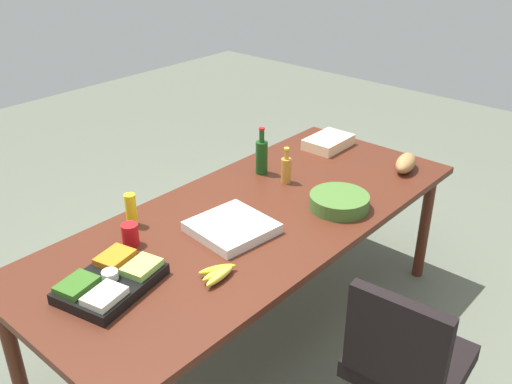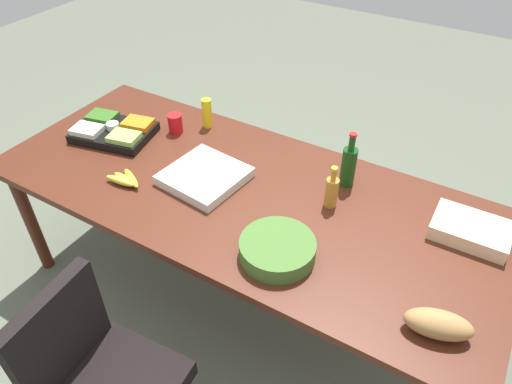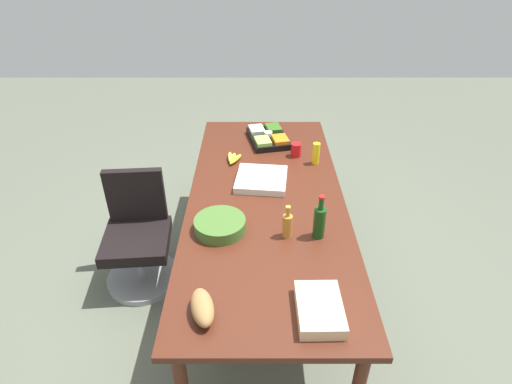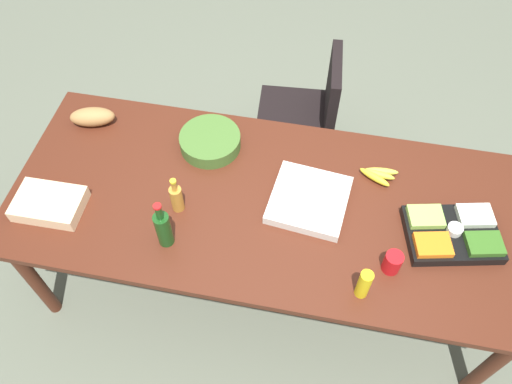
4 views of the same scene
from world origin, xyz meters
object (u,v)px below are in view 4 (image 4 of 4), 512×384
(pizza_box, at_px, (309,200))
(salad_bowl, at_px, (210,141))
(office_chair, at_px, (301,125))
(red_solo_cup, at_px, (392,262))
(wine_bottle, at_px, (163,228))
(sheet_cake, at_px, (49,204))
(banana_bunch, at_px, (378,174))
(veggie_tray, at_px, (453,233))
(bread_loaf, at_px, (92,117))
(mustard_bottle, at_px, (364,284))
(conference_table, at_px, (268,209))
(dressing_bottle, at_px, (177,198))

(pizza_box, bearing_deg, salad_bowl, 161.10)
(office_chair, relative_size, red_solo_cup, 8.00)
(wine_bottle, height_order, sheet_cake, wine_bottle)
(banana_bunch, xyz_separation_m, veggie_tray, (0.35, -0.29, 0.01))
(banana_bunch, distance_m, veggie_tray, 0.46)
(banana_bunch, relative_size, bread_loaf, 0.84)
(wine_bottle, distance_m, red_solo_cup, 1.02)
(wine_bottle, xyz_separation_m, bread_loaf, (-0.60, 0.64, -0.06))
(veggie_tray, xyz_separation_m, red_solo_cup, (-0.27, -0.22, 0.02))
(wine_bottle, height_order, mustard_bottle, wine_bottle)
(salad_bowl, distance_m, mustard_bottle, 1.09)
(office_chair, xyz_separation_m, pizza_box, (0.13, -0.93, 0.49))
(conference_table, xyz_separation_m, pizza_box, (0.19, 0.03, 0.09))
(dressing_bottle, relative_size, red_solo_cup, 1.98)
(dressing_bottle, xyz_separation_m, salad_bowl, (0.06, 0.41, -0.04))
(red_solo_cup, bearing_deg, salad_bowl, 150.52)
(banana_bunch, distance_m, red_solo_cup, 0.51)
(salad_bowl, height_order, red_solo_cup, red_solo_cup)
(banana_bunch, height_order, bread_loaf, bread_loaf)
(office_chair, height_order, dressing_bottle, dressing_bottle)
(dressing_bottle, distance_m, veggie_tray, 1.29)
(office_chair, relative_size, veggie_tray, 1.85)
(banana_bunch, height_order, wine_bottle, wine_bottle)
(salad_bowl, height_order, bread_loaf, bread_loaf)
(salad_bowl, bearing_deg, wine_bottle, -95.67)
(bread_loaf, bearing_deg, office_chair, 30.34)
(red_solo_cup, bearing_deg, banana_bunch, 99.59)
(office_chair, bearing_deg, dressing_bottle, -113.90)
(banana_bunch, height_order, salad_bowl, salad_bowl)
(sheet_cake, relative_size, mustard_bottle, 1.85)
(conference_table, bearing_deg, veggie_tray, -2.26)
(conference_table, bearing_deg, red_solo_cup, -22.67)
(bread_loaf, bearing_deg, red_solo_cup, -19.67)
(dressing_bottle, bearing_deg, banana_bunch, 21.63)
(wine_bottle, bearing_deg, red_solo_cup, 3.13)
(office_chair, bearing_deg, red_solo_cup, -66.11)
(conference_table, relative_size, salad_bowl, 7.99)
(office_chair, relative_size, banana_bunch, 4.37)
(office_chair, xyz_separation_m, banana_bunch, (0.45, -0.71, 0.49))
(pizza_box, distance_m, bread_loaf, 1.26)
(wine_bottle, relative_size, sheet_cake, 0.91)
(veggie_tray, bearing_deg, pizza_box, 174.43)
(mustard_bottle, bearing_deg, red_solo_cup, 50.32)
(banana_bunch, height_order, sheet_cake, sheet_cake)
(banana_bunch, xyz_separation_m, bread_loaf, (-1.54, 0.08, 0.03))
(sheet_cake, bearing_deg, banana_bunch, 17.69)
(veggie_tray, relative_size, red_solo_cup, 4.32)
(sheet_cake, height_order, bread_loaf, bread_loaf)
(pizza_box, height_order, veggie_tray, veggie_tray)
(conference_table, bearing_deg, pizza_box, 9.16)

